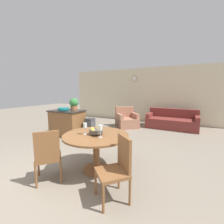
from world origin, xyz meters
name	(u,v)px	position (x,y,z in m)	size (l,w,h in m)	color
ground_plane	(39,188)	(0.00, 0.00, 0.00)	(24.00, 24.00, 0.00)	gray
wall_back	(142,95)	(0.00, 6.12, 1.35)	(8.00, 0.09, 2.70)	beige
dining_table	(96,143)	(0.54, 0.90, 0.57)	(1.27, 1.27, 0.74)	brown
dining_chair_near_left	(48,154)	(0.01, 0.21, 0.50)	(0.59, 0.59, 0.93)	brown
dining_chair_near_right	(117,166)	(1.23, 0.37, 0.50)	(0.59, 0.59, 0.93)	brown
fruit_bowl	(96,131)	(0.54, 0.90, 0.81)	(0.27, 0.27, 0.13)	#4C4742
wine_glass_left	(85,126)	(0.35, 0.81, 0.91)	(0.07, 0.07, 0.23)	silver
wine_glass_right	(100,128)	(0.71, 0.78, 0.91)	(0.07, 0.07, 0.23)	silver
kitchen_island	(67,123)	(-1.68, 2.48, 0.45)	(1.15, 0.78, 0.89)	brown
teal_bowl	(64,109)	(-1.71, 2.36, 0.95)	(0.38, 0.38, 0.10)	#147A7F
potted_plant	(74,104)	(-1.52, 2.69, 1.11)	(0.31, 0.31, 0.42)	#A36642
trash_bin	(90,127)	(-0.87, 2.70, 0.32)	(0.28, 0.28, 0.64)	#47474C
couch	(172,122)	(1.57, 5.21, 0.28)	(2.04, 1.04, 0.79)	maroon
armchair	(127,120)	(-0.22, 4.54, 0.29)	(1.20, 1.20, 0.86)	#A87056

